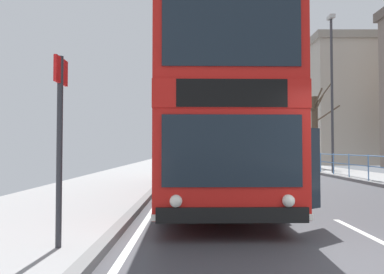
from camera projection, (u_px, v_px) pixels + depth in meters
The scene contains 6 objects.
double_decker_bus_main at pixel (211, 123), 10.85m from camera, with size 3.37×10.67×4.29m.
pedestrian_railing_far_kerb at pixel (360, 162), 16.03m from camera, with size 0.05×20.62×1.10m.
bus_stop_sign_near at pixel (61, 129), 4.92m from camera, with size 0.08×0.44×2.62m.
street_lamp_far_side at pixel (333, 82), 20.11m from camera, with size 0.28×0.60×8.89m.
bare_tree_far_00 at pixel (317, 129), 25.34m from camera, with size 3.24×2.71×5.86m.
background_building_00 at pixel (359, 104), 37.03m from camera, with size 11.99×11.15×12.06m.
Camera 1 is at (-3.00, -3.93, 1.48)m, focal length 33.54 mm.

